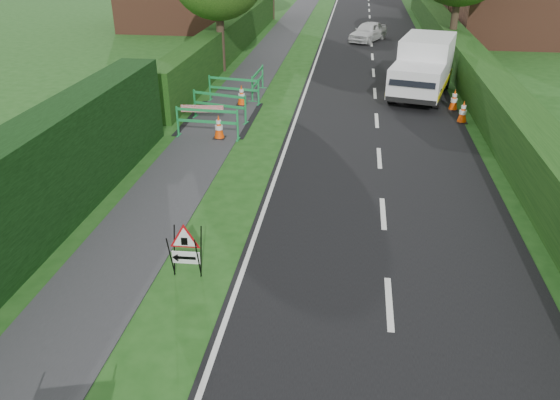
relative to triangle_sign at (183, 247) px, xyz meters
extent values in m
plane|color=#1B4A15|center=(1.42, -1.35, -0.69)|extent=(120.00, 120.00, 0.00)
cube|color=black|center=(3.92, 33.65, -0.68)|extent=(6.00, 90.00, 0.02)
cube|color=#2D2D30|center=(-1.58, 33.65, -0.68)|extent=(2.00, 90.00, 0.02)
cube|color=#14380F|center=(-3.58, 20.65, -0.69)|extent=(1.00, 24.00, 1.80)
cube|color=#14380F|center=(7.92, 14.65, -0.69)|extent=(1.20, 50.00, 1.50)
cylinder|color=#2D2116|center=(-3.18, 16.65, 0.63)|extent=(0.36, 0.36, 2.62)
cylinder|color=#2D2116|center=(7.82, 20.65, 0.80)|extent=(0.36, 0.36, 2.97)
cylinder|color=black|center=(-0.23, -0.12, -0.18)|extent=(0.03, 0.31, 0.99)
cylinder|color=black|center=(-0.24, 0.13, -0.18)|extent=(0.03, 0.31, 0.99)
cylinder|color=black|center=(0.30, -0.10, -0.18)|extent=(0.03, 0.31, 0.99)
cylinder|color=black|center=(0.29, 0.15, -0.18)|extent=(0.03, 0.31, 0.99)
cube|color=white|center=(0.03, 0.00, -0.24)|extent=(0.55, 0.03, 0.27)
cube|color=black|center=(0.03, -0.01, -0.24)|extent=(0.39, 0.02, 0.06)
cone|color=black|center=(-0.18, -0.02, -0.24)|extent=(0.13, 0.16, 0.16)
cube|color=black|center=(0.03, -0.02, 0.13)|extent=(0.12, 0.01, 0.16)
cube|color=silver|center=(5.90, 14.41, 0.61)|extent=(2.55, 3.39, 1.81)
cube|color=silver|center=(5.35, 12.18, 0.26)|extent=(2.29, 2.35, 1.11)
cube|color=black|center=(5.13, 11.27, 0.53)|extent=(1.66, 0.60, 0.51)
cube|color=#DCC40B|center=(4.77, 13.78, -0.10)|extent=(1.14, 4.51, 0.23)
cube|color=#DCC40B|center=(6.61, 13.33, -0.10)|extent=(1.14, 4.51, 0.23)
cube|color=black|center=(5.13, 11.28, -0.24)|extent=(1.81, 0.55, 0.19)
cylinder|color=black|center=(4.52, 12.34, -0.31)|extent=(0.40, 0.78, 0.75)
cylinder|color=black|center=(6.16, 11.93, -0.31)|extent=(0.40, 0.78, 0.75)
cylinder|color=black|center=(5.25, 15.27, -0.31)|extent=(0.40, 0.78, 0.75)
cylinder|color=black|center=(6.89, 14.87, -0.31)|extent=(0.40, 0.78, 0.75)
cube|color=black|center=(6.85, 10.38, -0.67)|extent=(0.38, 0.38, 0.04)
cone|color=#FF4908|center=(6.85, 10.38, -0.27)|extent=(0.32, 0.32, 0.75)
cylinder|color=white|center=(6.85, 10.38, -0.31)|extent=(0.25, 0.25, 0.14)
cylinder|color=white|center=(6.85, 10.38, -0.12)|extent=(0.17, 0.17, 0.10)
cube|color=black|center=(6.76, 11.83, -0.67)|extent=(0.38, 0.38, 0.04)
cone|color=#FF4908|center=(6.76, 11.83, -0.27)|extent=(0.32, 0.32, 0.75)
cylinder|color=white|center=(6.76, 11.83, -0.31)|extent=(0.25, 0.25, 0.14)
cylinder|color=white|center=(6.76, 11.83, -0.12)|extent=(0.17, 0.17, 0.10)
cube|color=black|center=(6.50, 15.03, -0.67)|extent=(0.38, 0.38, 0.04)
cone|color=#FF4908|center=(6.50, 15.03, -0.27)|extent=(0.32, 0.32, 0.75)
cylinder|color=white|center=(6.50, 15.03, -0.31)|extent=(0.25, 0.25, 0.14)
cylinder|color=white|center=(6.50, 15.03, -0.12)|extent=(0.17, 0.17, 0.10)
cube|color=black|center=(-1.17, 7.67, -0.67)|extent=(0.38, 0.38, 0.04)
cone|color=#FF4908|center=(-1.17, 7.67, -0.27)|extent=(0.32, 0.32, 0.75)
cylinder|color=white|center=(-1.17, 7.67, -0.31)|extent=(0.25, 0.25, 0.14)
cylinder|color=white|center=(-1.17, 7.67, -0.12)|extent=(0.17, 0.17, 0.10)
cube|color=black|center=(-1.17, 11.37, -0.67)|extent=(0.38, 0.38, 0.04)
cone|color=#FF4908|center=(-1.17, 11.37, -0.27)|extent=(0.32, 0.32, 0.75)
cylinder|color=white|center=(-1.17, 11.37, -0.31)|extent=(0.25, 0.25, 0.14)
cylinder|color=white|center=(-1.17, 11.37, -0.12)|extent=(0.17, 0.17, 0.10)
cube|color=#198B41|center=(-2.53, 7.72, -0.19)|extent=(0.05, 0.05, 1.00)
cube|color=#198B41|center=(-0.54, 7.62, -0.19)|extent=(0.05, 0.05, 1.00)
cube|color=#198B41|center=(-1.54, 7.67, 0.23)|extent=(2.00, 0.15, 0.08)
cube|color=#198B41|center=(-1.54, 7.67, -0.14)|extent=(2.00, 0.15, 0.08)
cube|color=#198B41|center=(-2.53, 7.72, -0.67)|extent=(0.08, 0.35, 0.04)
cube|color=#198B41|center=(-0.54, 7.62, -0.67)|extent=(0.08, 0.35, 0.04)
cube|color=#198B41|center=(-2.53, 9.72, -0.19)|extent=(0.06, 0.06, 1.00)
cube|color=#198B41|center=(-0.60, 9.22, -0.19)|extent=(0.06, 0.06, 1.00)
cube|color=#198B41|center=(-1.56, 9.47, 0.23)|extent=(1.95, 0.56, 0.08)
cube|color=#198B41|center=(-1.56, 9.47, -0.14)|extent=(1.95, 0.56, 0.08)
cube|color=#198B41|center=(-2.53, 9.72, -0.67)|extent=(0.15, 0.35, 0.04)
cube|color=#198B41|center=(-0.60, 9.22, -0.67)|extent=(0.15, 0.35, 0.04)
cube|color=#198B41|center=(-2.51, 11.80, -0.19)|extent=(0.06, 0.06, 1.00)
cube|color=#198B41|center=(-0.53, 11.49, -0.19)|extent=(0.06, 0.06, 1.00)
cube|color=#198B41|center=(-1.52, 11.65, 0.23)|extent=(1.98, 0.36, 0.08)
cube|color=#198B41|center=(-1.52, 11.65, -0.14)|extent=(1.98, 0.36, 0.08)
cube|color=#198B41|center=(-2.51, 11.80, -0.67)|extent=(0.11, 0.36, 0.04)
cube|color=#198B41|center=(-0.53, 11.49, -0.67)|extent=(0.11, 0.36, 0.04)
cube|color=#198B41|center=(-0.83, 11.83, -0.19)|extent=(0.05, 0.05, 1.00)
cube|color=#198B41|center=(-0.76, 13.83, -0.19)|extent=(0.05, 0.05, 1.00)
cube|color=#198B41|center=(-0.80, 12.83, 0.23)|extent=(0.12, 2.00, 0.08)
cube|color=#198B41|center=(-0.80, 12.83, -0.14)|extent=(0.12, 2.00, 0.08)
cube|color=#198B41|center=(-0.83, 11.83, -0.67)|extent=(0.35, 0.07, 0.04)
cube|color=#198B41|center=(-0.76, 13.83, -0.67)|extent=(0.35, 0.07, 0.04)
cube|color=red|center=(-2.16, 9.31, -0.69)|extent=(1.50, 0.15, 0.25)
imported|color=silver|center=(3.70, 25.04, -0.13)|extent=(2.51, 3.50, 1.11)
camera|label=1|loc=(3.03, -8.56, 5.49)|focal=35.00mm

